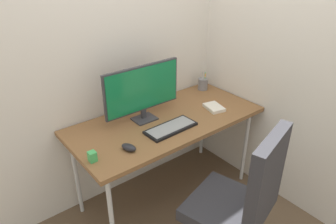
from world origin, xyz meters
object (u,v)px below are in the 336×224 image
keyboard (171,128)px  notebook (214,107)px  desk_clamp_accessory (92,157)px  office_chair (242,199)px  mouse (129,147)px  monitor (143,90)px  pen_holder (203,84)px

keyboard → notebook: size_ratio=2.31×
notebook → desk_clamp_accessory: bearing=-164.7°
office_chair → mouse: size_ratio=9.51×
keyboard → notebook: 0.48m
notebook → desk_clamp_accessory: size_ratio=2.55×
monitor → keyboard: (0.07, -0.25, -0.23)m
pen_holder → notebook: bearing=-120.8°
desk_clamp_accessory → keyboard: bearing=0.0°
monitor → mouse: monitor is taller
office_chair → keyboard: (-0.04, 0.65, 0.22)m
mouse → office_chair: bearing=-75.2°
desk_clamp_accessory → monitor: bearing=24.3°
keyboard → pen_holder: bearing=29.1°
pen_holder → desk_clamp_accessory: pen_holder is taller
monitor → pen_holder: size_ratio=3.53×
mouse → desk_clamp_accessory: 0.24m
mouse → pen_holder: 1.14m
pen_holder → desk_clamp_accessory: bearing=-163.7°
desk_clamp_accessory → mouse: bearing=-9.3°
office_chair → desk_clamp_accessory: office_chair is taller
mouse → pen_holder: size_ratio=0.61×
office_chair → pen_holder: 1.24m
office_chair → notebook: 0.84m
office_chair → desk_clamp_accessory: 0.95m
office_chair → mouse: 0.78m
keyboard → desk_clamp_accessory: 0.61m
office_chair → monitor: monitor is taller
monitor → keyboard: bearing=-74.9°
mouse → desk_clamp_accessory: desk_clamp_accessory is taller
notebook → desk_clamp_accessory: (-1.09, -0.03, 0.02)m
monitor → desk_clamp_accessory: 0.64m
keyboard → pen_holder: size_ratio=2.20×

